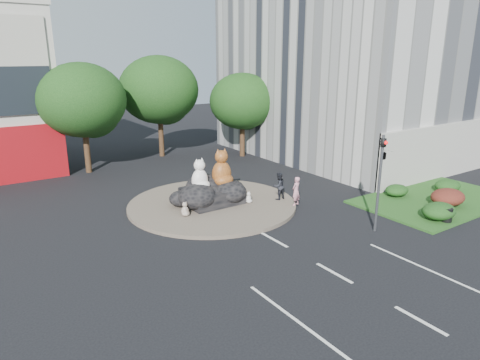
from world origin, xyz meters
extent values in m
plane|color=black|center=(0.00, 0.00, 0.00)|extent=(120.00, 120.00, 0.00)
cylinder|color=brown|center=(0.00, 10.00, 0.10)|extent=(10.00, 10.00, 0.20)
cube|color=#25531B|center=(12.00, 3.00, 0.06)|extent=(10.00, 6.00, 0.12)
cylinder|color=#382314|center=(-4.00, 22.00, 1.87)|extent=(0.44, 0.44, 3.74)
ellipsoid|color=#113410|center=(-4.00, 22.00, 5.53)|extent=(6.46, 6.46, 5.49)
sphere|color=#113410|center=(-3.20, 22.50, 4.68)|extent=(4.25, 4.25, 4.25)
sphere|color=#113410|center=(-4.70, 21.70, 4.93)|extent=(3.74, 3.74, 3.74)
cylinder|color=#382314|center=(3.00, 24.00, 1.98)|extent=(0.44, 0.44, 3.96)
ellipsoid|color=#113410|center=(3.00, 24.00, 5.85)|extent=(6.84, 6.84, 5.81)
sphere|color=#113410|center=(3.80, 24.50, 4.95)|extent=(4.50, 4.50, 4.50)
sphere|color=#113410|center=(2.30, 23.70, 5.22)|extent=(3.96, 3.96, 3.96)
cylinder|color=#382314|center=(9.00, 20.00, 1.65)|extent=(0.44, 0.44, 3.30)
ellipsoid|color=#113410|center=(9.00, 20.00, 4.88)|extent=(5.70, 5.70, 4.84)
sphere|color=#113410|center=(9.80, 20.50, 4.12)|extent=(3.75, 3.75, 3.75)
sphere|color=#113410|center=(8.30, 19.70, 4.35)|extent=(3.30, 3.30, 3.30)
ellipsoid|color=#113410|center=(9.00, 1.00, 0.57)|extent=(2.00, 1.60, 0.90)
ellipsoid|color=#471613|center=(11.50, 2.00, 0.61)|extent=(2.20, 1.76, 0.99)
ellipsoid|color=#113410|center=(14.00, 3.50, 0.53)|extent=(1.80, 1.44, 0.81)
ellipsoid|color=#113410|center=(10.50, 4.80, 0.48)|extent=(1.60, 1.28, 0.72)
cylinder|color=#595B60|center=(5.00, 2.00, 2.50)|extent=(0.14, 0.14, 5.00)
imported|color=black|center=(5.00, 2.00, 4.20)|extent=(0.21, 0.26, 1.30)
imported|color=black|center=(5.20, 2.00, 4.00)|extent=(0.26, 1.24, 0.50)
sphere|color=red|center=(5.00, 1.82, 4.65)|extent=(0.18, 0.18, 0.18)
cylinder|color=#595B60|center=(13.00, 8.00, 4.00)|extent=(0.18, 0.18, 8.00)
cylinder|color=#595B60|center=(12.00, 8.00, 8.00)|extent=(2.00, 0.12, 0.12)
cube|color=silver|center=(11.00, 8.00, 7.90)|extent=(0.50, 0.22, 0.12)
imported|color=#CC8493|center=(3.88, 6.88, 1.06)|extent=(0.72, 0.58, 1.72)
imported|color=black|center=(3.71, 8.28, 1.05)|extent=(0.86, 0.68, 1.69)
cylinder|color=black|center=(9.00, 0.51, 0.50)|extent=(0.64, 0.64, 0.76)
camera|label=1|loc=(-12.16, -11.04, 8.68)|focal=32.00mm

